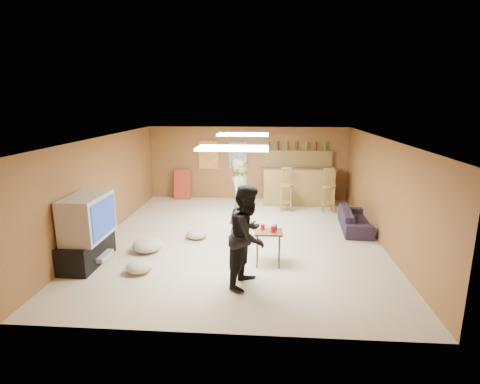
# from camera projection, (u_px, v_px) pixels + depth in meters

# --- Properties ---
(ground) EXTENTS (7.00, 7.00, 0.00)m
(ground) POSITION_uv_depth(u_px,v_px,m) (239.00, 238.00, 8.25)
(ground) COLOR #BDAE91
(ground) RESTS_ON ground
(ceiling) EXTENTS (6.00, 7.00, 0.02)m
(ceiling) POSITION_uv_depth(u_px,v_px,m) (239.00, 138.00, 7.73)
(ceiling) COLOR silver
(ceiling) RESTS_ON ground
(wall_back) EXTENTS (6.00, 0.02, 2.20)m
(wall_back) POSITION_uv_depth(u_px,v_px,m) (248.00, 163.00, 11.38)
(wall_back) COLOR brown
(wall_back) RESTS_ON ground
(wall_front) EXTENTS (6.00, 0.02, 2.20)m
(wall_front) POSITION_uv_depth(u_px,v_px,m) (218.00, 255.00, 4.60)
(wall_front) COLOR brown
(wall_front) RESTS_ON ground
(wall_left) EXTENTS (0.02, 7.00, 2.20)m
(wall_left) POSITION_uv_depth(u_px,v_px,m) (103.00, 187.00, 8.20)
(wall_left) COLOR brown
(wall_left) RESTS_ON ground
(wall_right) EXTENTS (0.02, 7.00, 2.20)m
(wall_right) POSITION_uv_depth(u_px,v_px,m) (383.00, 192.00, 7.78)
(wall_right) COLOR brown
(wall_right) RESTS_ON ground
(tv_stand) EXTENTS (0.55, 1.30, 0.50)m
(tv_stand) POSITION_uv_depth(u_px,v_px,m) (87.00, 250.00, 6.93)
(tv_stand) COLOR black
(tv_stand) RESTS_ON ground
(dvd_box) EXTENTS (0.35, 0.50, 0.08)m
(dvd_box) POSITION_uv_depth(u_px,v_px,m) (99.00, 256.00, 6.93)
(dvd_box) COLOR #B2B2B7
(dvd_box) RESTS_ON tv_stand
(tv_body) EXTENTS (0.60, 1.10, 0.80)m
(tv_body) POSITION_uv_depth(u_px,v_px,m) (87.00, 217.00, 6.77)
(tv_body) COLOR #B2B2B7
(tv_body) RESTS_ON tv_stand
(tv_screen) EXTENTS (0.02, 0.95, 0.65)m
(tv_screen) POSITION_uv_depth(u_px,v_px,m) (104.00, 217.00, 6.75)
(tv_screen) COLOR navy
(tv_screen) RESTS_ON tv_body
(bar_counter) EXTENTS (2.00, 0.60, 1.10)m
(bar_counter) POSITION_uv_depth(u_px,v_px,m) (298.00, 186.00, 10.87)
(bar_counter) COLOR olive
(bar_counter) RESTS_ON ground
(bar_lip) EXTENTS (2.10, 0.12, 0.05)m
(bar_lip) POSITION_uv_depth(u_px,v_px,m) (300.00, 169.00, 10.50)
(bar_lip) COLOR #472216
(bar_lip) RESTS_ON bar_counter
(bar_shelf) EXTENTS (2.00, 0.18, 0.05)m
(bar_shelf) POSITION_uv_depth(u_px,v_px,m) (298.00, 151.00, 11.08)
(bar_shelf) COLOR olive
(bar_shelf) RESTS_ON bar_backing
(bar_backing) EXTENTS (2.00, 0.14, 0.60)m
(bar_backing) POSITION_uv_depth(u_px,v_px,m) (298.00, 161.00, 11.17)
(bar_backing) COLOR olive
(bar_backing) RESTS_ON bar_counter
(poster_left) EXTENTS (0.60, 0.03, 0.85)m
(poster_left) POSITION_uv_depth(u_px,v_px,m) (208.00, 155.00, 11.37)
(poster_left) COLOR #BF3F26
(poster_left) RESTS_ON wall_back
(poster_right) EXTENTS (0.55, 0.03, 0.80)m
(poster_right) POSITION_uv_depth(u_px,v_px,m) (238.00, 155.00, 11.30)
(poster_right) COLOR #334C99
(poster_right) RESTS_ON wall_back
(folding_chair_stack) EXTENTS (0.50, 0.26, 0.91)m
(folding_chair_stack) POSITION_uv_depth(u_px,v_px,m) (182.00, 185.00, 11.48)
(folding_chair_stack) COLOR #AF3420
(folding_chair_stack) RESTS_ON ground
(ceiling_panel_front) EXTENTS (1.20, 0.60, 0.04)m
(ceiling_panel_front) POSITION_uv_depth(u_px,v_px,m) (233.00, 148.00, 6.28)
(ceiling_panel_front) COLOR white
(ceiling_panel_front) RESTS_ON ceiling
(ceiling_panel_back) EXTENTS (1.20, 0.60, 0.04)m
(ceiling_panel_back) POSITION_uv_depth(u_px,v_px,m) (243.00, 134.00, 8.90)
(ceiling_panel_back) COLOR white
(ceiling_panel_back) RESTS_ON ceiling
(person_olive) EXTENTS (0.68, 0.80, 1.87)m
(person_olive) POSITION_uv_depth(u_px,v_px,m) (242.00, 203.00, 7.55)
(person_olive) COLOR #566238
(person_olive) RESTS_ON ground
(person_black) EXTENTS (0.86, 0.97, 1.68)m
(person_black) POSITION_uv_depth(u_px,v_px,m) (248.00, 236.00, 5.99)
(person_black) COLOR black
(person_black) RESTS_ON ground
(sofa) EXTENTS (0.74, 1.64, 0.47)m
(sofa) POSITION_uv_depth(u_px,v_px,m) (355.00, 220.00, 8.78)
(sofa) COLOR black
(sofa) RESTS_ON ground
(tray_table) EXTENTS (0.51, 0.41, 0.65)m
(tray_table) POSITION_uv_depth(u_px,v_px,m) (268.00, 248.00, 6.82)
(tray_table) COLOR #472216
(tray_table) RESTS_ON ground
(cup_red_near) EXTENTS (0.10, 0.10, 0.11)m
(cup_red_near) POSITION_uv_depth(u_px,v_px,m) (263.00, 227.00, 6.81)
(cup_red_near) COLOR red
(cup_red_near) RESTS_ON tray_table
(cup_red_far) EXTENTS (0.11, 0.11, 0.12)m
(cup_red_far) POSITION_uv_depth(u_px,v_px,m) (273.00, 229.00, 6.68)
(cup_red_far) COLOR red
(cup_red_far) RESTS_ON tray_table
(cup_blue) EXTENTS (0.09, 0.09, 0.11)m
(cup_blue) POSITION_uv_depth(u_px,v_px,m) (275.00, 227.00, 6.80)
(cup_blue) COLOR #154291
(cup_blue) RESTS_ON tray_table
(bar_stool_left) EXTENTS (0.50, 0.50, 1.24)m
(bar_stool_left) POSITION_uv_depth(u_px,v_px,m) (286.00, 189.00, 10.18)
(bar_stool_left) COLOR olive
(bar_stool_left) RESTS_ON ground
(bar_stool_right) EXTENTS (0.44, 0.44, 1.34)m
(bar_stool_right) POSITION_uv_depth(u_px,v_px,m) (329.00, 188.00, 10.05)
(bar_stool_right) COLOR olive
(bar_stool_right) RESTS_ON ground
(cushion_near_tv) EXTENTS (0.71, 0.71, 0.27)m
(cushion_near_tv) POSITION_uv_depth(u_px,v_px,m) (148.00, 245.00, 7.50)
(cushion_near_tv) COLOR tan
(cushion_near_tv) RESTS_ON ground
(cushion_mid) EXTENTS (0.54, 0.54, 0.21)m
(cushion_mid) POSITION_uv_depth(u_px,v_px,m) (197.00, 234.00, 8.21)
(cushion_mid) COLOR tan
(cushion_mid) RESTS_ON ground
(cushion_far) EXTENTS (0.52, 0.52, 0.21)m
(cushion_far) POSITION_uv_depth(u_px,v_px,m) (139.00, 266.00, 6.58)
(cushion_far) COLOR tan
(cushion_far) RESTS_ON ground
(bottle_row) EXTENTS (1.76, 0.08, 0.26)m
(bottle_row) POSITION_uv_depth(u_px,v_px,m) (296.00, 146.00, 11.03)
(bottle_row) COLOR #3F7233
(bottle_row) RESTS_ON bar_shelf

